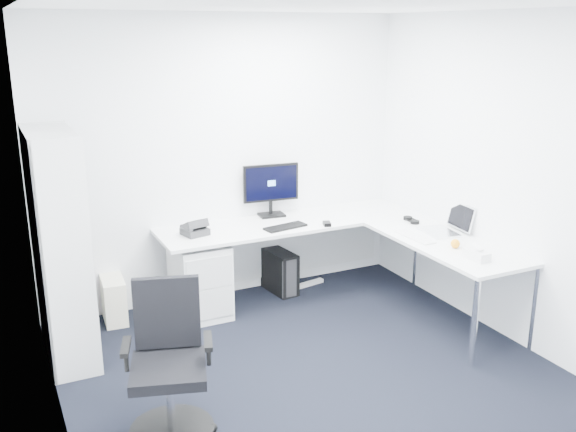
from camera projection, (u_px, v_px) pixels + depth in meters
name	position (u px, v px, depth m)	size (l,w,h in m)	color
ground	(332.00, 393.00, 4.66)	(4.20, 4.20, 0.00)	black
ceiling	(341.00, 3.00, 3.90)	(4.20, 4.20, 0.00)	white
wall_back	(226.00, 160.00, 6.10)	(3.60, 0.02, 2.70)	white
wall_left	(53.00, 255.00, 3.53)	(0.02, 4.20, 2.70)	white
wall_right	(535.00, 187.00, 5.04)	(0.02, 4.20, 2.70)	white
l_desk	(310.00, 270.00, 5.99)	(2.63, 1.47, 0.77)	silver
drawer_pedestal	(200.00, 279.00, 5.87)	(0.45, 0.57, 0.70)	silver
bookshelf	(60.00, 247.00, 4.98)	(0.36, 0.92, 1.83)	silver
task_chair	(168.00, 366.00, 4.03)	(0.57, 0.57, 1.02)	black
black_pc_tower	(280.00, 271.00, 6.42)	(0.19, 0.43, 0.42)	black
beige_pc_tower	(113.00, 299.00, 5.79)	(0.19, 0.42, 0.40)	beige
power_strip	(310.00, 283.00, 6.63)	(0.32, 0.06, 0.04)	silver
monitor	(271.00, 190.00, 6.27)	(0.56, 0.18, 0.54)	black
black_keyboard	(285.00, 227.00, 5.96)	(0.41, 0.15, 0.02)	black
mouse	(327.00, 224.00, 6.03)	(0.06, 0.11, 0.03)	black
desk_phone	(195.00, 227.00, 5.75)	(0.20, 0.20, 0.14)	#272729
laptop	(440.00, 219.00, 5.78)	(0.37, 0.36, 0.26)	silver
white_keyboard	(415.00, 237.00, 5.68)	(0.12, 0.44, 0.01)	silver
headphones	(411.00, 219.00, 6.15)	(0.13, 0.20, 0.05)	black
orange_fruit	(455.00, 244.00, 5.40)	(0.08, 0.08, 0.08)	orange
tissue_box	(477.00, 255.00, 5.14)	(0.11, 0.21, 0.07)	silver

